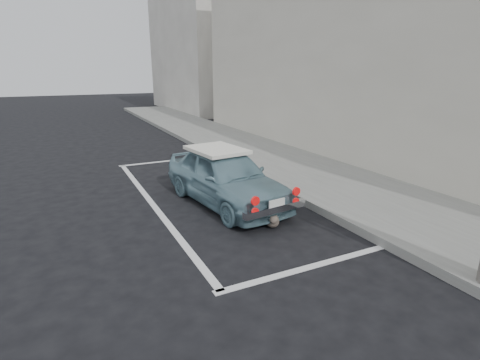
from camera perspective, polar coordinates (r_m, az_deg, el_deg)
The scene contains 9 objects.
ground at distance 5.57m, azimuth 3.68°, elevation -11.86°, with size 80.00×80.00×0.00m, color black.
sidewalk at distance 8.81m, azimuth 15.32°, elevation -1.02°, with size 2.80×40.00×0.15m, color slate.
shop_building at distance 12.08m, azimuth 21.86°, elevation 19.43°, with size 3.50×18.00×7.00m.
building_far at distance 25.82m, azimuth -6.71°, elevation 19.46°, with size 3.50×10.00×8.00m, color #AEA89E.
pline_rear at distance 5.46m, azimuth 11.05°, elevation -12.76°, with size 3.00×0.12×0.01m, color silver.
pline_front at distance 11.44m, azimuth -10.54°, elevation 2.92°, with size 3.00×0.12×0.01m, color silver.
pline_side at distance 7.85m, azimuth -13.20°, elevation -3.57°, with size 0.12×7.00×0.01m, color silver.
retro_coupe at distance 7.54m, azimuth -2.22°, elevation 0.54°, with size 1.73×3.44×1.12m.
cat at distance 6.56m, azimuth 4.97°, elevation -6.04°, with size 0.38×0.51×0.30m.
Camera 1 is at (-2.48, -4.22, 2.65)m, focal length 28.00 mm.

